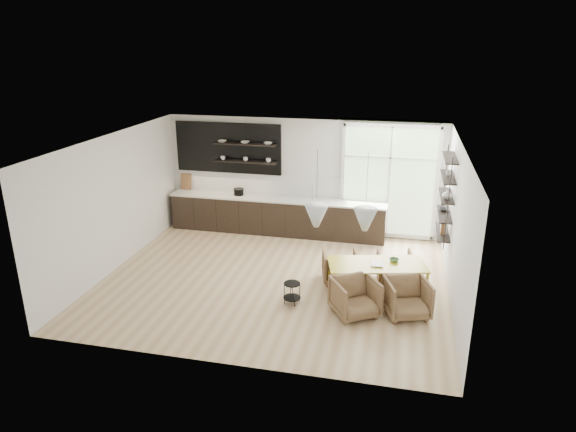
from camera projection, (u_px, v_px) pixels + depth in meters
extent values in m
cube|color=#D4B68D|center=(274.00, 280.00, 10.70)|extent=(7.00, 6.00, 0.01)
cube|color=silver|center=(303.00, 176.00, 12.98)|extent=(7.00, 0.02, 2.90)
cube|color=silver|center=(115.00, 202.00, 10.95)|extent=(0.02, 6.00, 2.90)
cube|color=silver|center=(456.00, 228.00, 9.49)|extent=(0.02, 6.00, 2.90)
cube|color=white|center=(273.00, 142.00, 9.74)|extent=(7.00, 6.00, 0.01)
cube|color=#B2D1A5|center=(389.00, 182.00, 12.50)|extent=(2.20, 0.02, 2.70)
cube|color=silver|center=(389.00, 182.00, 12.48)|extent=(2.30, 0.08, 2.80)
cone|color=silver|center=(316.00, 216.00, 9.50)|extent=(0.44, 0.44, 0.42)
cone|color=silver|center=(365.00, 220.00, 9.31)|extent=(0.44, 0.44, 0.42)
cylinder|color=black|center=(317.00, 174.00, 9.23)|extent=(0.01, 0.01, 0.89)
cylinder|color=black|center=(367.00, 177.00, 9.04)|extent=(0.01, 0.01, 0.89)
cube|color=black|center=(277.00, 216.00, 13.13)|extent=(5.50, 0.65, 0.90)
cube|color=silver|center=(277.00, 199.00, 12.97)|extent=(5.54, 0.69, 0.04)
cube|color=silver|center=(280.00, 185.00, 13.18)|extent=(5.50, 0.02, 0.55)
cube|color=black|center=(228.00, 148.00, 13.14)|extent=(2.80, 0.06, 1.30)
cube|color=black|center=(245.00, 144.00, 12.86)|extent=(1.60, 0.28, 0.03)
cube|color=black|center=(246.00, 162.00, 13.00)|extent=(1.60, 0.28, 0.03)
cube|color=#935E39|center=(186.00, 181.00, 13.65)|extent=(0.30, 0.10, 0.42)
cylinder|color=silver|center=(313.00, 192.00, 12.81)|extent=(0.02, 0.02, 0.40)
imported|color=white|center=(222.00, 141.00, 12.97)|extent=(0.22, 0.22, 0.05)
imported|color=white|center=(245.00, 142.00, 12.84)|extent=(0.22, 0.22, 0.05)
imported|color=white|center=(268.00, 143.00, 12.72)|extent=(0.22, 0.22, 0.05)
imported|color=white|center=(223.00, 158.00, 13.11)|extent=(0.12, 0.12, 0.10)
imported|color=white|center=(245.00, 159.00, 12.98)|extent=(0.12, 0.12, 0.10)
imported|color=white|center=(268.00, 160.00, 12.86)|extent=(0.12, 0.12, 0.10)
cylinder|color=black|center=(239.00, 192.00, 13.18)|extent=(0.25, 0.25, 0.15)
cube|color=black|center=(448.00, 205.00, 9.99)|extent=(0.02, 0.02, 1.90)
cube|color=black|center=(444.00, 188.00, 11.09)|extent=(0.02, 0.02, 1.90)
cube|color=black|center=(442.00, 232.00, 10.80)|extent=(0.26, 1.20, 0.02)
cube|color=black|center=(444.00, 214.00, 10.67)|extent=(0.26, 1.20, 0.02)
cube|color=black|center=(446.00, 196.00, 10.54)|extent=(0.26, 1.20, 0.02)
cube|color=black|center=(448.00, 177.00, 10.41)|extent=(0.26, 1.20, 0.03)
cube|color=black|center=(450.00, 158.00, 10.28)|extent=(0.26, 1.20, 0.03)
imported|color=white|center=(447.00, 194.00, 10.27)|extent=(0.18, 0.18, 0.19)
imported|color=#333338|center=(444.00, 209.00, 10.84)|extent=(0.22, 0.22, 0.05)
imported|color=white|center=(448.00, 173.00, 10.48)|extent=(0.10, 0.10, 0.09)
cube|color=#935E39|center=(443.00, 228.00, 10.67)|extent=(0.10, 0.18, 0.24)
cube|color=gold|center=(377.00, 264.00, 9.84)|extent=(1.99, 1.25, 0.03)
cube|color=gold|center=(333.00, 289.00, 9.59)|extent=(0.05, 0.05, 0.65)
cube|color=gold|center=(329.00, 272.00, 10.29)|extent=(0.05, 0.05, 0.65)
cube|color=gold|center=(426.00, 289.00, 9.62)|extent=(0.05, 0.05, 0.65)
cube|color=gold|center=(416.00, 271.00, 10.32)|extent=(0.05, 0.05, 0.65)
imported|color=brown|center=(340.00, 266.00, 10.55)|extent=(0.84, 0.85, 0.65)
imported|color=brown|center=(394.00, 267.00, 10.53)|extent=(0.78, 0.80, 0.64)
imported|color=brown|center=(355.00, 297.00, 9.24)|extent=(1.04, 1.05, 0.70)
imported|color=brown|center=(407.00, 298.00, 9.23)|extent=(0.95, 0.96, 0.70)
cylinder|color=black|center=(292.00, 284.00, 9.62)|extent=(0.31, 0.31, 0.02)
cylinder|color=black|center=(292.00, 298.00, 9.72)|extent=(0.33, 0.33, 0.01)
cylinder|color=black|center=(300.00, 293.00, 9.71)|extent=(0.01, 0.01, 0.41)
cylinder|color=black|center=(291.00, 290.00, 9.82)|extent=(0.01, 0.01, 0.41)
cylinder|color=black|center=(284.00, 294.00, 9.66)|extent=(0.01, 0.01, 0.41)
cylinder|color=black|center=(293.00, 297.00, 9.55)|extent=(0.01, 0.01, 0.41)
imported|color=white|center=(371.00, 263.00, 9.81)|extent=(0.25, 0.32, 0.03)
imported|color=#447244|center=(394.00, 260.00, 9.93)|extent=(0.25, 0.25, 0.06)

